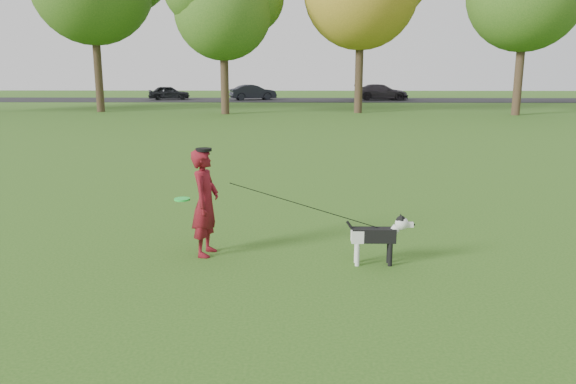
{
  "coord_description": "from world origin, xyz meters",
  "views": [
    {
      "loc": [
        0.4,
        -8.11,
        2.71
      ],
      "look_at": [
        0.25,
        -0.2,
        0.95
      ],
      "focal_mm": 35.0,
      "sensor_mm": 36.0,
      "label": 1
    }
  ],
  "objects_px": {
    "dog": "(379,234)",
    "car_right": "(381,92)",
    "man": "(205,203)",
    "car_left": "(169,93)",
    "car_mid": "(253,92)"
  },
  "relations": [
    {
      "from": "dog",
      "to": "car_right",
      "type": "relative_size",
      "value": 0.21
    },
    {
      "from": "man",
      "to": "car_left",
      "type": "distance_m",
      "value": 41.36
    },
    {
      "from": "car_left",
      "to": "car_mid",
      "type": "distance_m",
      "value": 7.15
    },
    {
      "from": "man",
      "to": "car_right",
      "type": "height_order",
      "value": "man"
    },
    {
      "from": "man",
      "to": "dog",
      "type": "relative_size",
      "value": 1.64
    },
    {
      "from": "car_left",
      "to": "car_right",
      "type": "xyz_separation_m",
      "value": [
        17.99,
        0.0,
        0.07
      ]
    },
    {
      "from": "dog",
      "to": "car_mid",
      "type": "xyz_separation_m",
      "value": [
        -5.04,
        40.59,
        0.21
      ]
    },
    {
      "from": "man",
      "to": "dog",
      "type": "height_order",
      "value": "man"
    },
    {
      "from": "car_right",
      "to": "dog",
      "type": "bearing_deg",
      "value": 173.38
    },
    {
      "from": "dog",
      "to": "car_mid",
      "type": "height_order",
      "value": "car_mid"
    },
    {
      "from": "dog",
      "to": "car_mid",
      "type": "distance_m",
      "value": 40.9
    },
    {
      "from": "man",
      "to": "car_left",
      "type": "bearing_deg",
      "value": 22.94
    },
    {
      "from": "car_right",
      "to": "car_mid",
      "type": "bearing_deg",
      "value": 91.51
    },
    {
      "from": "dog",
      "to": "car_right",
      "type": "distance_m",
      "value": 41.0
    },
    {
      "from": "man",
      "to": "car_right",
      "type": "bearing_deg",
      "value": -2.28
    }
  ]
}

